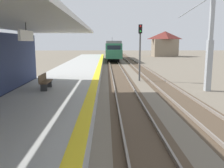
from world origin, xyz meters
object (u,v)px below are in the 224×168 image
distant_trackside_house (165,43)px  rail_signal_post (140,47)px  catenary_pylon_far_side (206,42)px  approaching_train (113,49)px  platform_bench (45,81)px

distant_trackside_house → rail_signal_post: bearing=-106.5°
catenary_pylon_far_side → approaching_train: bearing=100.1°
catenary_pylon_far_side → distant_trackside_house: catenary_pylon_far_side is taller
approaching_train → catenary_pylon_far_side: catenary_pylon_far_side is taller
approaching_train → rail_signal_post: rail_signal_post is taller
approaching_train → platform_bench: (-4.93, -36.77, -0.80)m
catenary_pylon_far_side → platform_bench: (-10.84, -3.70, -2.23)m
platform_bench → approaching_train: bearing=82.4°
rail_signal_post → platform_bench: size_ratio=3.25×
rail_signal_post → catenary_pylon_far_side: bearing=-49.6°
catenary_pylon_far_side → platform_bench: bearing=-161.2°
approaching_train → platform_bench: bearing=-97.6°
catenary_pylon_far_side → rail_signal_post: bearing=130.4°
approaching_train → distant_trackside_house: distant_trackside_house is taller
distant_trackside_house → platform_bench: bearing=-110.9°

